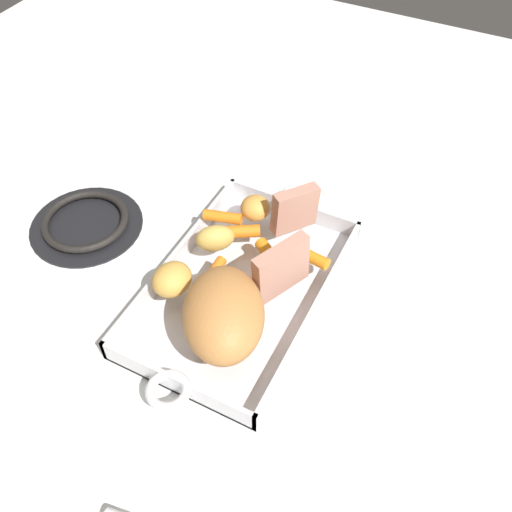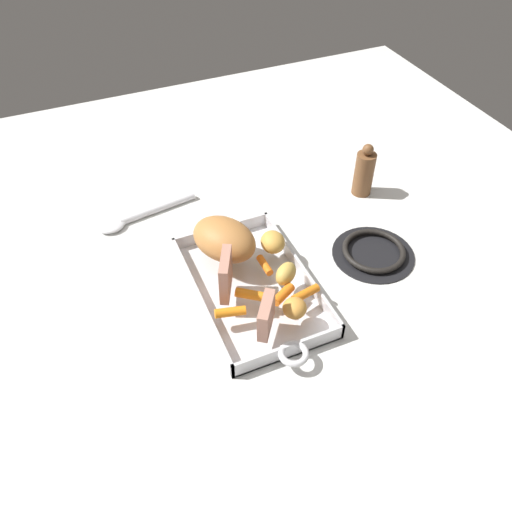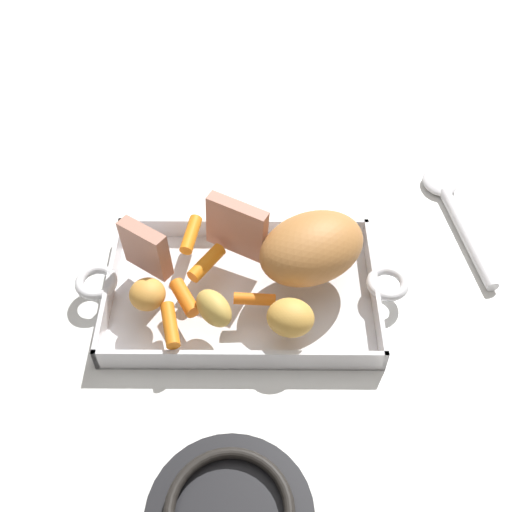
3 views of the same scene
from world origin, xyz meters
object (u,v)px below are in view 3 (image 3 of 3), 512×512
Objects in this scene: baby_carrot_short at (191,234)px; serving_spoon at (453,209)px; baby_carrot_southeast at (170,325)px; potato_golden_large at (214,308)px; pork_roast at (312,248)px; baby_carrot_northeast at (254,299)px; roast_slice_thin at (145,249)px; baby_carrot_center_right at (185,298)px; roasting_dish at (242,293)px; stove_burner_rear at (229,512)px; potato_whole at (290,318)px; roast_slice_outer at (237,227)px; baby_carrot_long at (207,263)px; potato_corner at (147,294)px.

baby_carrot_short is 0.40m from serving_spoon.
potato_golden_large is (-0.05, -0.02, 0.01)m from baby_carrot_southeast.
pork_roast is 0.15m from potato_golden_large.
roast_slice_thin is at bearing -23.07° from baby_carrot_northeast.
baby_carrot_center_right and baby_carrot_short have the same top height.
roast_slice_thin reaches higher than serving_spoon.
pork_roast is 0.58× the size of serving_spoon.
baby_carrot_center_right is at bearing -0.21° from baby_carrot_northeast.
roasting_dish is at bearing 169.29° from roast_slice_thin.
stove_burner_rear is at bearing 135.41° from serving_spoon.
potato_whole is 0.23m from stove_burner_rear.
roast_slice_outer is 0.06m from baby_carrot_long.
potato_whole is at bearing 138.32° from baby_carrot_long.
roast_slice_outer is 0.35m from serving_spoon.
roast_slice_thin reaches higher than potato_corner.
stove_burner_rear is at bearing 72.47° from pork_roast.
pork_roast is 0.10m from baby_carrot_northeast.
pork_roast is at bearing -146.07° from potato_golden_large.
baby_carrot_center_right and baby_carrot_southeast have the same top height.
pork_roast is 2.07× the size of roast_slice_thin.
serving_spoon is (-0.23, -0.14, -0.07)m from pork_roast.
baby_carrot_northeast is at bearing 114.85° from serving_spoon.
baby_carrot_northeast is (-0.02, 0.04, 0.04)m from roasting_dish.
roast_slice_outer is 0.12m from baby_carrot_center_right.
baby_carrot_southeast is at bearing 21.74° from baby_carrot_northeast.
potato_golden_large reaches higher than baby_carrot_short.
roast_slice_outer is (0.10, -0.03, 0.00)m from pork_roast.
potato_whole is (-0.11, 0.10, 0.01)m from baby_carrot_long.
roast_slice_thin is 0.08m from baby_carrot_center_right.
baby_carrot_northeast is 0.06m from potato_whole.
baby_carrot_short is at bearing -45.62° from roasting_dish.
roasting_dish is 0.11m from potato_whole.
baby_carrot_center_right is at bearing 131.71° from roast_slice_thin.
pork_roast is at bearing 179.67° from roast_slice_thin.
roast_slice_thin is 0.47m from serving_spoon.
serving_spoon is (-0.37, -0.14, -0.04)m from baby_carrot_long.
baby_carrot_long is at bearing -42.33° from baby_carrot_northeast.
roast_slice_thin reaches higher than potato_whole.
potato_whole is at bearing -107.74° from stove_burner_rear.
baby_carrot_long is at bearing -80.04° from potato_golden_large.
potato_corner reaches higher than roasting_dish.
baby_carrot_southeast is 0.05m from potato_corner.
baby_carrot_center_right is 1.15× the size of potato_corner.
potato_whole is at bearing 117.48° from roast_slice_outer.
roast_slice_outer is 0.12m from potato_golden_large.
roast_slice_thin is 1.17× the size of baby_carrot_southeast.
serving_spoon is at bearing -166.90° from baby_carrot_short.
baby_carrot_northeast reaches higher than stove_burner_rear.
roast_slice_thin reaches higher than stove_burner_rear.
pork_roast is 0.10m from potato_whole.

